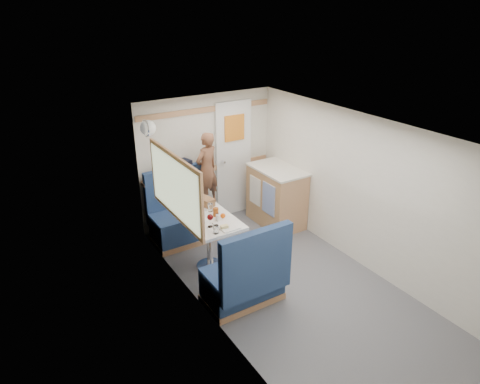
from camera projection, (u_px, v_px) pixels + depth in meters
floor at (296, 290)px, 5.21m from camera, size 4.50×4.50×0.00m
ceiling at (306, 131)px, 4.39m from camera, size 4.50×4.50×0.00m
wall_back at (207, 160)px, 6.55m from camera, size 2.20×0.02×2.00m
wall_left at (215, 244)px, 4.27m from camera, size 0.02×4.50×2.00m
wall_right at (370, 196)px, 5.33m from camera, size 0.02×4.50×2.00m
oak_trim_low at (208, 169)px, 6.59m from camera, size 2.15×0.02×0.08m
oak_trim_high at (206, 110)px, 6.21m from camera, size 2.15×0.02×0.08m
side_window at (175, 187)px, 4.96m from camera, size 0.04×1.30×0.72m
rear_door at (234, 157)px, 6.75m from camera, size 0.62×0.12×1.86m
dinette_table at (209, 229)px, 5.44m from camera, size 0.62×0.92×0.72m
bench_far at (182, 221)px, 6.22m from camera, size 0.90×0.59×1.05m
bench_near at (245, 281)px, 4.88m from camera, size 0.90×0.59×1.05m
ledge at (172, 178)px, 6.18m from camera, size 0.90×0.14×0.04m
dome_light at (148, 128)px, 5.43m from camera, size 0.20×0.20×0.20m
galley_counter at (276, 196)px, 6.62m from camera, size 0.57×0.92×0.92m
person at (207, 169)px, 6.18m from camera, size 0.47×0.38×1.10m
duffel_bag at (176, 169)px, 6.17m from camera, size 0.48×0.31×0.21m
tray at (227, 225)px, 5.20m from camera, size 0.25×0.32×0.02m
orange_fruit at (223, 216)px, 5.34m from camera, size 0.06×0.06×0.06m
cheese_block at (224, 227)px, 5.12m from camera, size 0.10×0.07×0.03m
wine_glass at (210, 218)px, 5.14m from camera, size 0.08×0.08×0.17m
tumbler_left at (216, 229)px, 5.02m from camera, size 0.06×0.06×0.10m
tumbler_mid at (200, 211)px, 5.44m from camera, size 0.07×0.07×0.11m
tumbler_right at (210, 207)px, 5.55m from camera, size 0.07×0.07×0.11m
beer_glass at (216, 212)px, 5.42m from camera, size 0.07×0.07×0.11m
pepper_grinder at (217, 217)px, 5.32m from camera, size 0.03×0.03×0.09m
salt_grinder at (217, 218)px, 5.28m from camera, size 0.04×0.04×0.10m
bread_loaf at (205, 201)px, 5.72m from camera, size 0.19×0.28×0.10m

